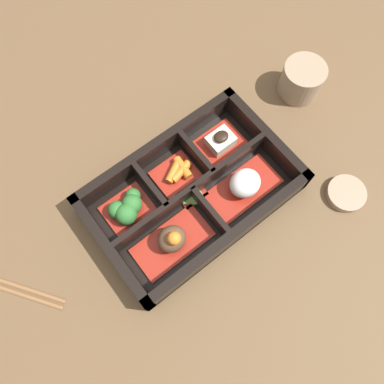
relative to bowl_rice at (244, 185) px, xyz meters
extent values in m
plane|color=brown|center=(0.07, -0.04, -0.03)|extent=(3.00, 3.00, 0.00)
cube|color=black|center=(0.07, -0.04, -0.02)|extent=(0.30, 0.19, 0.01)
cube|color=black|center=(0.07, -0.13, 0.00)|extent=(0.30, 0.01, 0.05)
cube|color=black|center=(0.07, 0.05, 0.00)|extent=(0.30, 0.01, 0.05)
cube|color=black|center=(-0.08, -0.04, 0.00)|extent=(0.01, 0.19, 0.05)
cube|color=black|center=(0.21, -0.04, 0.00)|extent=(0.01, 0.19, 0.05)
cube|color=black|center=(0.07, -0.04, 0.00)|extent=(0.27, 0.01, 0.05)
cube|color=black|center=(0.03, -0.08, 0.00)|extent=(0.01, 0.08, 0.05)
cube|color=black|center=(0.11, -0.08, 0.00)|extent=(0.01, 0.08, 0.05)
cube|color=black|center=(0.07, 0.00, 0.00)|extent=(0.01, 0.08, 0.05)
cube|color=maroon|center=(0.00, 0.00, -0.02)|extent=(0.12, 0.06, 0.01)
ellipsoid|color=silver|center=(0.00, 0.00, 0.01)|extent=(0.05, 0.04, 0.04)
cube|color=maroon|center=(0.14, 0.00, -0.02)|extent=(0.12, 0.06, 0.01)
ellipsoid|color=brown|center=(0.14, 0.00, 0.01)|extent=(0.04, 0.04, 0.04)
sphere|color=orange|center=(0.13, 0.01, 0.03)|extent=(0.02, 0.02, 0.02)
cube|color=maroon|center=(-0.02, -0.08, -0.02)|extent=(0.07, 0.06, 0.01)
cube|color=beige|center=(-0.02, -0.08, 0.00)|extent=(0.04, 0.03, 0.02)
ellipsoid|color=black|center=(-0.02, -0.08, 0.01)|extent=(0.02, 0.02, 0.01)
cube|color=maroon|center=(0.07, -0.08, -0.02)|extent=(0.07, 0.06, 0.01)
cylinder|color=orange|center=(0.06, -0.08, -0.01)|extent=(0.04, 0.02, 0.01)
cylinder|color=orange|center=(0.07, -0.09, -0.01)|extent=(0.04, 0.03, 0.01)
cylinder|color=orange|center=(0.05, -0.08, -0.01)|extent=(0.02, 0.04, 0.01)
cube|color=maroon|center=(0.16, -0.08, -0.02)|extent=(0.07, 0.06, 0.01)
sphere|color=#2D6B2D|center=(0.14, -0.09, 0.00)|extent=(0.02, 0.02, 0.02)
sphere|color=#2D6B2D|center=(0.17, -0.08, 0.00)|extent=(0.03, 0.03, 0.03)
sphere|color=#2D6B2D|center=(0.16, -0.08, 0.00)|extent=(0.03, 0.03, 0.03)
sphere|color=#2D6B2D|center=(0.16, -0.07, 0.00)|extent=(0.03, 0.03, 0.03)
sphere|color=#2D6B2D|center=(0.15, -0.08, 0.00)|extent=(0.03, 0.03, 0.03)
sphere|color=#2D6B2D|center=(0.17, -0.07, 0.00)|extent=(0.02, 0.02, 0.02)
cube|color=maroon|center=(0.07, -0.04, -0.02)|extent=(0.04, 0.03, 0.01)
cylinder|color=#75A84C|center=(0.06, -0.04, -0.01)|extent=(0.02, 0.02, 0.01)
cylinder|color=#75A84C|center=(0.07, -0.03, -0.01)|extent=(0.03, 0.03, 0.01)
cylinder|color=#75A84C|center=(0.08, -0.04, -0.01)|extent=(0.02, 0.02, 0.01)
cylinder|color=gray|center=(-0.20, -0.08, 0.00)|extent=(0.07, 0.07, 0.06)
cylinder|color=#597A38|center=(-0.20, -0.08, 0.02)|extent=(0.06, 0.06, 0.01)
cylinder|color=brown|center=(0.36, -0.11, -0.03)|extent=(0.12, 0.17, 0.01)
cylinder|color=gray|center=(-0.12, 0.10, -0.02)|extent=(0.06, 0.06, 0.01)
cylinder|color=black|center=(-0.12, 0.10, -0.02)|extent=(0.04, 0.04, 0.00)
camera|label=1|loc=(0.18, 0.11, 0.52)|focal=35.00mm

